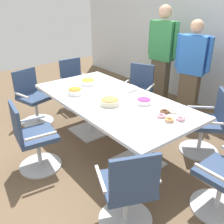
% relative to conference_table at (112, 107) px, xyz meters
% --- Properties ---
extents(ground_plane, '(10.00, 10.00, 0.01)m').
position_rel_conference_table_xyz_m(ground_plane, '(0.00, 0.00, -0.63)').
color(ground_plane, brown).
extents(back_wall, '(8.00, 0.10, 2.80)m').
position_rel_conference_table_xyz_m(back_wall, '(0.00, 2.40, 0.77)').
color(back_wall, silver).
rests_on(back_wall, ground).
extents(conference_table, '(2.40, 1.20, 0.75)m').
position_rel_conference_table_xyz_m(conference_table, '(0.00, 0.00, 0.00)').
color(conference_table, white).
rests_on(conference_table, ground).
extents(office_chair_0, '(0.71, 0.71, 0.91)m').
position_rel_conference_table_xyz_m(office_chair_0, '(1.22, -0.76, -0.22)').
color(office_chair_0, silver).
rests_on(office_chair_0, ground).
extents(office_chair_2, '(0.76, 0.76, 0.91)m').
position_rel_conference_table_xyz_m(office_chair_2, '(0.91, 0.93, -0.22)').
color(office_chair_2, silver).
rests_on(office_chair_2, ground).
extents(office_chair_3, '(0.72, 0.72, 0.91)m').
position_rel_conference_table_xyz_m(office_chair_3, '(-0.57, 1.04, -0.22)').
color(office_chair_3, silver).
rests_on(office_chair_3, ground).
extents(office_chair_4, '(0.55, 0.55, 0.91)m').
position_rel_conference_table_xyz_m(office_chair_4, '(-1.61, 0.35, -0.22)').
color(office_chair_4, silver).
rests_on(office_chair_4, ground).
extents(office_chair_5, '(0.66, 0.66, 0.91)m').
position_rel_conference_table_xyz_m(office_chair_5, '(-1.45, -0.57, -0.22)').
color(office_chair_5, silver).
rests_on(office_chair_5, ground).
extents(office_chair_6, '(0.61, 0.61, 0.91)m').
position_rel_conference_table_xyz_m(office_chair_6, '(-0.19, -1.10, -0.22)').
color(office_chair_6, silver).
rests_on(office_chair_6, ground).
extents(person_standing_0, '(0.61, 0.30, 1.87)m').
position_rel_conference_table_xyz_m(person_standing_0, '(-0.69, 1.73, 0.36)').
color(person_standing_0, brown).
rests_on(person_standing_0, ground).
extents(person_standing_1, '(0.61, 0.33, 1.68)m').
position_rel_conference_table_xyz_m(person_standing_1, '(0.03, 1.70, 0.25)').
color(person_standing_1, brown).
rests_on(person_standing_1, ground).
extents(snack_bowl_cookies, '(0.26, 0.26, 0.10)m').
position_rel_conference_table_xyz_m(snack_bowl_cookies, '(0.14, -0.14, 0.17)').
color(snack_bowl_cookies, beige).
rests_on(snack_bowl_cookies, conference_table).
extents(snack_bowl_chips_yellow, '(0.23, 0.23, 0.10)m').
position_rel_conference_table_xyz_m(snack_bowl_chips_yellow, '(-0.69, 0.07, 0.17)').
color(snack_bowl_chips_yellow, white).
rests_on(snack_bowl_chips_yellow, conference_table).
extents(snack_bowl_chips_orange, '(0.21, 0.21, 0.11)m').
position_rel_conference_table_xyz_m(snack_bowl_chips_orange, '(-0.45, -0.31, 0.18)').
color(snack_bowl_chips_orange, white).
rests_on(snack_bowl_chips_orange, conference_table).
extents(snack_bowl_candy_mix, '(0.20, 0.20, 0.08)m').
position_rel_conference_table_xyz_m(snack_bowl_candy_mix, '(0.39, 0.22, 0.17)').
color(snack_bowl_candy_mix, white).
rests_on(snack_bowl_candy_mix, conference_table).
extents(donut_platter, '(0.34, 0.33, 0.04)m').
position_rel_conference_table_xyz_m(donut_platter, '(0.87, 0.19, 0.14)').
color(donut_platter, white).
rests_on(donut_platter, conference_table).
extents(napkin_pile, '(0.15, 0.15, 0.06)m').
position_rel_conference_table_xyz_m(napkin_pile, '(-0.09, 0.41, 0.16)').
color(napkin_pile, white).
rests_on(napkin_pile, conference_table).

